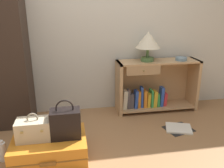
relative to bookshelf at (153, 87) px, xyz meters
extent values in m
cube|color=beige|center=(-0.80, 0.23, 0.97)|extent=(6.40, 0.10, 2.60)
cube|color=tan|center=(-0.49, -0.01, 0.02)|extent=(0.04, 0.33, 0.71)
cube|color=tan|center=(0.59, -0.01, 0.02)|extent=(0.04, 0.33, 0.71)
cube|color=tan|center=(0.05, -0.01, 0.36)|extent=(1.11, 0.33, 0.02)
cube|color=tan|center=(0.05, -0.01, -0.28)|extent=(1.03, 0.33, 0.02)
cube|color=tan|center=(0.05, 0.14, 0.02)|extent=(1.03, 0.01, 0.69)
cube|color=#A68259|center=(-0.20, -0.17, 0.29)|extent=(0.44, 0.02, 0.12)
sphere|color=#9E844C|center=(-0.20, -0.18, 0.29)|extent=(0.02, 0.02, 0.02)
cube|color=beige|center=(-0.41, -0.04, -0.14)|extent=(0.07, 0.12, 0.26)
cube|color=#4C474C|center=(-0.36, -0.04, -0.13)|extent=(0.04, 0.10, 0.27)
cube|color=#4C474C|center=(-0.31, -0.04, -0.17)|extent=(0.05, 0.09, 0.20)
cube|color=#2D51B2|center=(-0.25, -0.04, -0.14)|extent=(0.05, 0.12, 0.25)
cube|color=orange|center=(-0.21, -0.04, -0.15)|extent=(0.04, 0.08, 0.24)
cube|color=#2D51B2|center=(-0.17, -0.04, -0.12)|extent=(0.04, 0.09, 0.30)
cube|color=orange|center=(-0.13, -0.04, -0.15)|extent=(0.05, 0.11, 0.24)
cube|color=gold|center=(-0.07, -0.04, -0.17)|extent=(0.05, 0.11, 0.20)
cube|color=green|center=(-0.03, -0.04, -0.14)|extent=(0.04, 0.13, 0.25)
cube|color=gold|center=(0.01, -0.04, -0.16)|extent=(0.06, 0.13, 0.22)
cube|color=green|center=(0.06, -0.04, -0.17)|extent=(0.05, 0.10, 0.19)
cube|color=#2D51B2|center=(0.12, -0.04, -0.13)|extent=(0.05, 0.11, 0.27)
cube|color=red|center=(0.17, -0.04, -0.18)|extent=(0.05, 0.09, 0.18)
cylinder|color=#4C7542|center=(-0.11, -0.01, 0.40)|extent=(0.17, 0.17, 0.05)
cylinder|color=#4C7542|center=(-0.11, -0.01, 0.49)|extent=(0.04, 0.04, 0.13)
cone|color=beige|center=(-0.11, -0.01, 0.65)|extent=(0.32, 0.32, 0.21)
cylinder|color=slate|center=(0.35, -0.05, 0.40)|extent=(0.15, 0.15, 0.04)
cube|color=orange|center=(-1.35, -0.90, -0.23)|extent=(0.70, 0.50, 0.22)
cube|color=brown|center=(-1.35, -0.90, -0.23)|extent=(0.70, 0.51, 0.01)
cube|color=brown|center=(-1.35, -1.17, -0.23)|extent=(0.14, 0.02, 0.03)
cube|color=beige|center=(-1.48, -0.90, -0.02)|extent=(0.31, 0.20, 0.20)
torus|color=gray|center=(-1.48, -0.90, 0.10)|extent=(0.11, 0.02, 0.11)
cube|color=tan|center=(-1.57, -1.01, 0.01)|extent=(0.02, 0.01, 0.02)
cube|color=tan|center=(-1.39, -1.01, 0.01)|extent=(0.02, 0.01, 0.02)
cube|color=black|center=(-1.18, -0.92, 0.02)|extent=(0.28, 0.18, 0.28)
torus|color=black|center=(-1.18, -0.92, 0.18)|extent=(0.17, 0.01, 0.17)
cylinder|color=white|center=(-1.79, -0.88, -0.24)|extent=(0.07, 0.07, 0.19)
cylinder|color=silver|center=(-1.79, -0.88, -0.13)|extent=(0.04, 0.04, 0.02)
cube|color=white|center=(0.13, -0.61, -0.32)|extent=(0.36, 0.33, 0.02)
cube|color=black|center=(0.13, -0.61, -0.33)|extent=(0.37, 0.34, 0.01)
camera|label=1|loc=(-1.11, -2.99, 1.09)|focal=38.51mm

